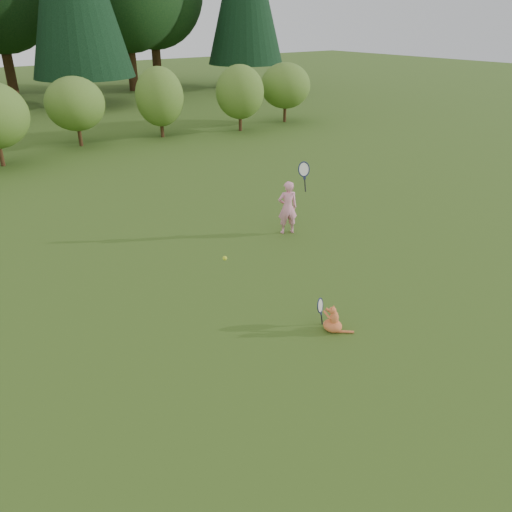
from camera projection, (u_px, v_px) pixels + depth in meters
ground at (275, 314)px, 8.27m from camera, size 100.00×100.00×0.00m
shrub_row at (40, 115)px, 17.09m from camera, size 28.00×3.00×2.80m
child at (288, 206)px, 11.09m from camera, size 0.72×0.49×1.82m
cat at (333, 318)px, 7.75m from camera, size 0.43×0.62×0.60m
tennis_ball at (225, 258)px, 7.47m from camera, size 0.07×0.07×0.07m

